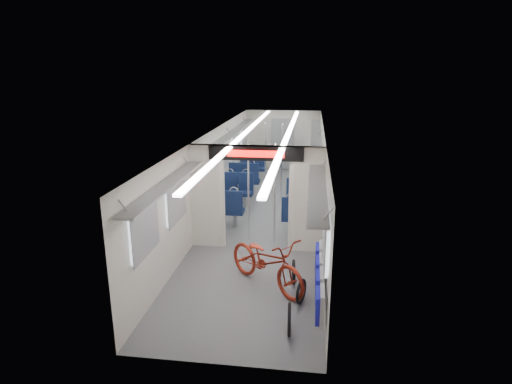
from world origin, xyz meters
TOP-DOWN VIEW (x-y plane):
  - carriage at (0.00, -0.27)m, footprint 12.00×12.02m
  - bicycle at (0.42, -3.76)m, footprint 1.86×1.77m
  - flip_bench at (1.35, -4.47)m, footprint 0.12×2.10m
  - bike_hoop_a at (0.91, -5.20)m, footprint 0.08×0.51m
  - bike_hoop_b at (1.06, -4.27)m, footprint 0.18×0.43m
  - bike_hoop_c at (0.90, -3.59)m, footprint 0.09×0.47m
  - seat_bay_near_left at (-0.94, 0.04)m, footprint 0.90×2.02m
  - seat_bay_near_right at (0.94, -0.29)m, footprint 0.88×1.92m
  - seat_bay_far_left at (-0.93, 3.13)m, footprint 0.94×2.22m
  - seat_bay_far_right at (0.93, 3.74)m, footprint 0.93×2.15m
  - stanchion_near_left at (-0.23, -1.63)m, footprint 0.04×0.04m
  - stanchion_near_right at (0.37, -1.68)m, footprint 0.04×0.04m
  - stanchion_far_left at (-0.25, 1.97)m, footprint 0.04×0.04m
  - stanchion_far_right at (0.26, 1.80)m, footprint 0.04×0.04m

SIDE VIEW (x-z plane):
  - bike_hoop_b at x=1.06m, z-range -0.03..0.42m
  - bike_hoop_c at x=0.90m, z-range -0.03..0.44m
  - bike_hoop_a at x=0.91m, z-range -0.03..0.48m
  - bicycle at x=0.42m, z-range 0.00..1.00m
  - seat_bay_near_right at x=0.94m, z-range 0.00..1.05m
  - seat_bay_near_left at x=-0.94m, z-range -0.01..1.08m
  - seat_bay_far_right at x=0.93m, z-range -0.01..1.12m
  - seat_bay_far_left at x=-0.93m, z-range -0.01..1.14m
  - flip_bench at x=1.35m, z-range 0.33..0.83m
  - stanchion_near_left at x=-0.23m, z-range 0.00..2.30m
  - stanchion_near_right at x=0.37m, z-range 0.00..2.30m
  - stanchion_far_left at x=-0.25m, z-range 0.00..2.30m
  - stanchion_far_right at x=0.26m, z-range 0.00..2.30m
  - carriage at x=0.00m, z-range 0.35..2.66m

